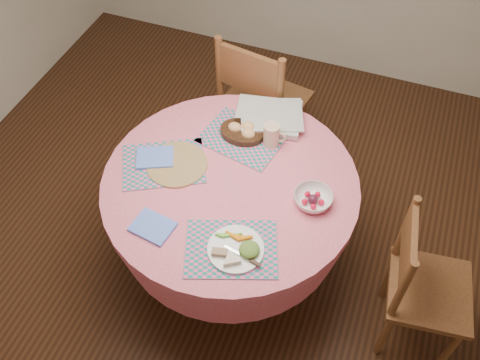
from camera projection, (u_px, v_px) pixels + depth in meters
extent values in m
plane|color=#331C0F|center=(232.00, 262.00, 3.13)|extent=(4.00, 4.00, 0.00)
cylinder|color=pink|center=(230.00, 184.00, 2.57)|extent=(1.24, 1.24, 0.04)
cone|color=pink|center=(231.00, 205.00, 2.70)|extent=(1.24, 1.24, 0.30)
cylinder|color=black|center=(232.00, 242.00, 2.96)|extent=(0.14, 0.14, 0.44)
cylinder|color=black|center=(232.00, 260.00, 3.11)|extent=(0.56, 0.56, 0.06)
cube|color=brown|center=(429.00, 291.00, 2.55)|extent=(0.43, 0.45, 0.04)
cylinder|color=brown|center=(450.00, 348.00, 2.58)|extent=(0.04, 0.04, 0.42)
cylinder|color=brown|center=(450.00, 288.00, 2.79)|extent=(0.04, 0.04, 0.42)
cylinder|color=brown|center=(385.00, 334.00, 2.63)|extent=(0.04, 0.04, 0.42)
cylinder|color=brown|center=(389.00, 276.00, 2.84)|extent=(0.04, 0.04, 0.42)
cylinder|color=brown|center=(402.00, 291.00, 2.30)|extent=(0.04, 0.04, 0.46)
cylinder|color=brown|center=(405.00, 228.00, 2.50)|extent=(0.04, 0.04, 0.46)
cube|color=brown|center=(409.00, 247.00, 2.33)|extent=(0.07, 0.33, 0.22)
cube|color=brown|center=(265.00, 102.00, 3.31)|extent=(0.54, 0.52, 0.04)
cylinder|color=brown|center=(302.00, 123.00, 3.53)|extent=(0.05, 0.05, 0.48)
cylinder|color=brown|center=(251.00, 103.00, 3.65)|extent=(0.05, 0.05, 0.48)
cylinder|color=brown|center=(276.00, 158.00, 3.33)|extent=(0.05, 0.05, 0.48)
cylinder|color=brown|center=(224.00, 136.00, 3.45)|extent=(0.05, 0.05, 0.48)
cylinder|color=brown|center=(279.00, 99.00, 2.93)|extent=(0.05, 0.05, 0.53)
cylinder|color=brown|center=(220.00, 76.00, 3.05)|extent=(0.05, 0.05, 0.53)
cube|color=brown|center=(249.00, 72.00, 2.91)|extent=(0.38, 0.10, 0.26)
cube|color=#178276|center=(231.00, 249.00, 2.31)|extent=(0.48, 0.42, 0.01)
cube|color=#178276|center=(164.00, 164.00, 2.62)|extent=(0.49, 0.45, 0.01)
cube|color=#178276|center=(242.00, 138.00, 2.73)|extent=(0.45, 0.37, 0.01)
cylinder|color=#8F5D3E|center=(177.00, 164.00, 2.61)|extent=(0.30, 0.30, 0.01)
cube|color=#5E81F3|center=(153.00, 227.00, 2.37)|extent=(0.20, 0.17, 0.01)
cube|color=#5E81F3|center=(155.00, 157.00, 2.63)|extent=(0.22, 0.20, 0.01)
cylinder|color=white|center=(236.00, 249.00, 2.29)|extent=(0.25, 0.25, 0.01)
ellipsoid|color=#265E20|center=(248.00, 252.00, 2.26)|extent=(0.11, 0.11, 0.04)
cylinder|color=beige|center=(228.00, 258.00, 2.24)|extent=(0.12, 0.12, 0.02)
cube|color=#956F56|center=(219.00, 249.00, 2.27)|extent=(0.07, 0.05, 0.02)
cube|color=silver|center=(238.00, 255.00, 2.26)|extent=(0.15, 0.04, 0.00)
cylinder|color=black|center=(242.00, 132.00, 2.73)|extent=(0.23, 0.23, 0.03)
ellipsoid|color=#EAAB77|center=(235.00, 126.00, 2.71)|extent=(0.07, 0.06, 0.05)
ellipsoid|color=#EAAB77|center=(248.00, 125.00, 2.71)|extent=(0.07, 0.06, 0.05)
ellipsoid|color=#EAAB77|center=(248.00, 132.00, 2.68)|extent=(0.07, 0.06, 0.05)
cylinder|color=beige|center=(271.00, 135.00, 2.66)|extent=(0.08, 0.08, 0.12)
torus|color=beige|center=(280.00, 137.00, 2.65)|extent=(0.07, 0.01, 0.07)
imported|color=white|center=(313.00, 199.00, 2.45)|extent=(0.19, 0.19, 0.06)
sphere|color=red|center=(321.00, 202.00, 2.44)|extent=(0.03, 0.03, 0.03)
sphere|color=red|center=(318.00, 194.00, 2.47)|extent=(0.03, 0.03, 0.03)
sphere|color=red|center=(307.00, 194.00, 2.47)|extent=(0.03, 0.03, 0.03)
sphere|color=red|center=(305.00, 202.00, 2.44)|extent=(0.03, 0.03, 0.03)
sphere|color=red|center=(313.00, 207.00, 2.43)|extent=(0.03, 0.03, 0.03)
sphere|color=#4A1528|center=(313.00, 199.00, 2.45)|extent=(0.05, 0.05, 0.05)
cube|color=silver|center=(268.00, 117.00, 2.80)|extent=(0.39, 0.33, 0.03)
cube|color=silver|center=(272.00, 115.00, 2.78)|extent=(0.39, 0.35, 0.01)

